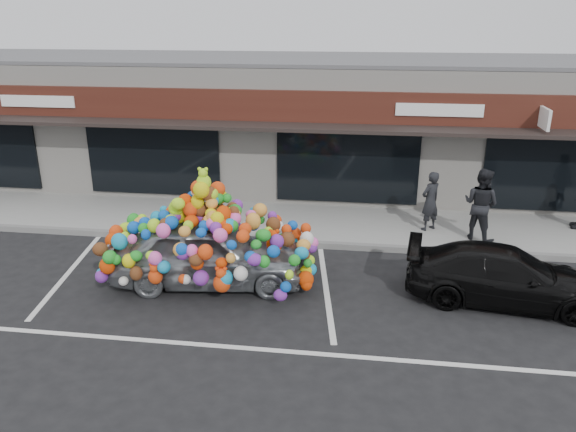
# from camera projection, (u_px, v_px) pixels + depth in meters

# --- Properties ---
(ground) EXTENTS (90.00, 90.00, 0.00)m
(ground) POSITION_uv_depth(u_px,v_px,m) (199.00, 285.00, 12.43)
(ground) COLOR black
(ground) RESTS_ON ground
(shop_building) EXTENTS (24.00, 7.20, 4.31)m
(shop_building) POSITION_uv_depth(u_px,v_px,m) (265.00, 121.00, 19.56)
(shop_building) COLOR silver
(shop_building) RESTS_ON ground
(sidewalk) EXTENTS (26.00, 3.00, 0.15)m
(sidewalk) POSITION_uv_depth(u_px,v_px,m) (239.00, 220.00, 16.14)
(sidewalk) COLOR #9C9C96
(sidewalk) RESTS_ON ground
(kerb) EXTENTS (26.00, 0.18, 0.16)m
(kerb) POSITION_uv_depth(u_px,v_px,m) (226.00, 240.00, 14.74)
(kerb) COLOR slate
(kerb) RESTS_ON ground
(parking_stripe_left) EXTENTS (0.73, 4.37, 0.01)m
(parking_stripe_left) POSITION_uv_depth(u_px,v_px,m) (69.00, 273.00, 13.04)
(parking_stripe_left) COLOR silver
(parking_stripe_left) RESTS_ON ground
(parking_stripe_mid) EXTENTS (0.73, 4.37, 0.01)m
(parking_stripe_mid) POSITION_uv_depth(u_px,v_px,m) (326.00, 289.00, 12.26)
(parking_stripe_mid) COLOR silver
(parking_stripe_mid) RESTS_ON ground
(lane_line) EXTENTS (14.00, 0.12, 0.01)m
(lane_line) POSITION_uv_depth(u_px,v_px,m) (271.00, 350.00, 10.03)
(lane_line) COLOR silver
(lane_line) RESTS_ON ground
(toy_car) EXTENTS (3.11, 4.78, 2.67)m
(toy_car) POSITION_uv_depth(u_px,v_px,m) (208.00, 245.00, 12.28)
(toy_car) COLOR gray
(toy_car) RESTS_ON ground
(black_sedan) EXTENTS (2.10, 4.17, 1.16)m
(black_sedan) POSITION_uv_depth(u_px,v_px,m) (505.00, 276.00, 11.56)
(black_sedan) COLOR black
(black_sedan) RESTS_ON ground
(pedestrian_a) EXTENTS (0.70, 0.68, 1.62)m
(pedestrian_a) POSITION_uv_depth(u_px,v_px,m) (430.00, 201.00, 14.97)
(pedestrian_a) COLOR black
(pedestrian_a) RESTS_ON sidewalk
(pedestrian_b) EXTENTS (1.16, 1.13, 1.89)m
(pedestrian_b) POSITION_uv_depth(u_px,v_px,m) (481.00, 204.00, 14.30)
(pedestrian_b) COLOR black
(pedestrian_b) RESTS_ON sidewalk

